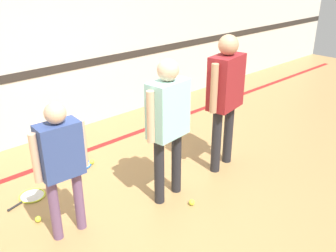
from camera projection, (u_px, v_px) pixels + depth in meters
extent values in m
plane|color=#A87F4C|center=(175.00, 196.00, 4.33)|extent=(16.00, 16.00, 0.00)
cube|color=silver|center=(55.00, 29.00, 5.38)|extent=(16.00, 0.06, 3.20)
cube|color=#2D2823|center=(60.00, 68.00, 5.59)|extent=(16.00, 0.01, 0.12)
cube|color=red|center=(95.00, 147.00, 5.46)|extent=(14.40, 0.10, 0.01)
cylinder|color=#232328|center=(159.00, 172.00, 4.08)|extent=(0.11, 0.11, 0.77)
cylinder|color=#232328|center=(176.00, 162.00, 4.28)|extent=(0.11, 0.11, 0.77)
cube|color=#99D8D1|center=(168.00, 109.00, 3.90)|extent=(0.47, 0.30, 0.61)
sphere|color=#DBAD89|center=(168.00, 70.00, 3.73)|extent=(0.23, 0.23, 0.23)
cylinder|color=#DBAD89|center=(151.00, 117.00, 3.72)|extent=(0.08, 0.08, 0.55)
cylinder|color=#DBAD89|center=(184.00, 103.00, 4.09)|extent=(0.08, 0.08, 0.55)
cylinder|color=#6B4C70|center=(55.00, 209.00, 3.55)|extent=(0.10, 0.10, 0.66)
cylinder|color=#6B4C70|center=(79.00, 200.00, 3.69)|extent=(0.10, 0.10, 0.66)
cube|color=#334784|center=(60.00, 150.00, 3.38)|extent=(0.40, 0.24, 0.53)
sphere|color=#DBAD89|center=(55.00, 113.00, 3.24)|extent=(0.19, 0.19, 0.19)
cylinder|color=#DBAD89|center=(35.00, 158.00, 3.25)|extent=(0.07, 0.07, 0.47)
cylinder|color=#DBAD89|center=(83.00, 144.00, 3.52)|extent=(0.07, 0.07, 0.47)
cylinder|color=#232328|center=(228.00, 133.00, 4.93)|extent=(0.12, 0.12, 0.83)
cylinder|color=#232328|center=(216.00, 142.00, 4.70)|extent=(0.12, 0.12, 0.83)
cube|color=maroon|center=(226.00, 82.00, 4.52)|extent=(0.52, 0.35, 0.66)
sphere|color=tan|center=(228.00, 45.00, 4.33)|extent=(0.24, 0.24, 0.24)
cylinder|color=tan|center=(237.00, 77.00, 4.73)|extent=(0.09, 0.09, 0.59)
cylinder|color=tan|center=(214.00, 89.00, 4.31)|extent=(0.09, 0.09, 0.59)
torus|color=blue|center=(81.00, 165.00, 4.97)|extent=(0.34, 0.34, 0.02)
cylinder|color=silver|center=(81.00, 165.00, 4.97)|extent=(0.24, 0.24, 0.01)
cylinder|color=black|center=(76.00, 158.00, 5.15)|extent=(0.07, 0.19, 0.02)
sphere|color=black|center=(74.00, 155.00, 5.23)|extent=(0.03, 0.03, 0.03)
torus|color=#C6D838|center=(32.00, 196.00, 4.32)|extent=(0.37, 0.37, 0.02)
cylinder|color=silver|center=(32.00, 196.00, 4.32)|extent=(0.26, 0.26, 0.01)
cylinder|color=black|center=(16.00, 206.00, 4.14)|extent=(0.18, 0.07, 0.02)
sphere|color=black|center=(9.00, 210.00, 4.07)|extent=(0.03, 0.03, 0.03)
sphere|color=#CCE038|center=(192.00, 202.00, 4.16)|extent=(0.07, 0.07, 0.07)
sphere|color=#CCE038|center=(92.00, 162.00, 5.00)|extent=(0.07, 0.07, 0.07)
sphere|color=#CCE038|center=(38.00, 219.00, 3.89)|extent=(0.07, 0.07, 0.07)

